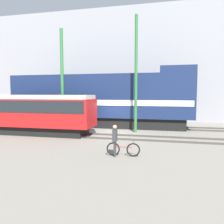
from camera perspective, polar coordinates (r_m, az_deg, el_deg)
The scene contains 10 objects.
ground_plane at distance 18.16m, azimuth -0.04°, elevation -5.40°, with size 120.00×120.00×0.00m, color slate.
track_near at distance 16.28m, azimuth -1.56°, elevation -6.36°, with size 60.00×1.51×0.14m.
track_far at distance 21.13m, azimuth 1.80°, elevation -3.73°, with size 60.00×1.51×0.14m.
building_backdrop at distance 29.16m, azimuth 4.93°, elevation 11.64°, with size 37.11×6.00×13.31m.
freight_locomotive at distance 21.30m, azimuth -2.97°, elevation 3.24°, with size 17.47×3.04×5.60m.
streetcar at distance 18.52m, azimuth -20.36°, elevation 0.06°, with size 10.19×2.54×3.11m.
bicycle at distance 11.51m, azimuth 2.93°, elevation -9.70°, with size 1.76×0.44×0.77m.
person at distance 11.27m, azimuth 0.74°, elevation -6.67°, with size 0.24×0.37×1.65m.
utility_pole_left at distance 19.95m, azimuth -12.89°, elevation 8.19°, with size 0.28×0.28×8.86m.
utility_pole_center at distance 18.16m, azimuth 6.28°, elevation 9.68°, with size 0.24×0.24×9.53m.
Camera 1 is at (3.92, -17.42, 3.28)m, focal length 35.00 mm.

